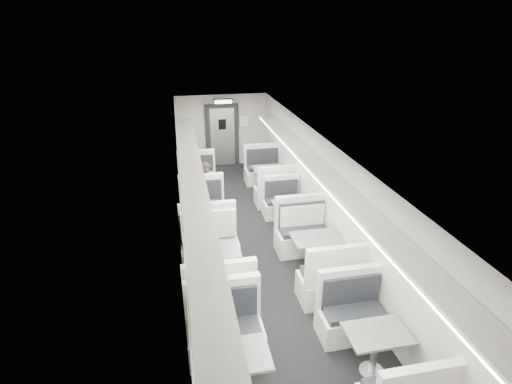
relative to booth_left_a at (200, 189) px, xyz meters
name	(u,v)px	position (x,y,z in m)	size (l,w,h in m)	color
room	(258,207)	(1.00, -3.08, 0.81)	(3.24, 12.24, 2.64)	black
booth_left_a	(200,189)	(0.00, 0.00, 0.00)	(1.08, 2.19, 1.17)	white
booth_left_b	(206,223)	(0.00, -2.02, 0.01)	(1.10, 2.22, 1.19)	white
booth_left_c	(214,268)	(0.00, -3.90, 0.03)	(1.16, 2.36, 1.26)	white
booth_left_d	(234,378)	(0.00, -6.38, 0.01)	(1.12, 2.27, 1.22)	white
booth_right_a	(269,180)	(2.00, 0.24, 0.00)	(1.09, 2.20, 1.18)	white
booth_right_b	(290,216)	(2.00, -1.97, -0.04)	(0.96, 1.95, 1.04)	white
booth_right_c	(315,255)	(2.00, -3.81, 0.02)	(1.13, 2.29, 1.22)	white
booth_right_d	(375,352)	(2.00, -6.32, -0.01)	(1.04, 2.11, 1.13)	white
passenger	(207,189)	(0.15, -0.82, 0.31)	(0.51, 0.34, 1.41)	black
window_a	(178,153)	(-0.49, 0.32, 0.96)	(0.02, 1.18, 0.84)	black
window_b	(181,183)	(-0.49, -1.88, 0.96)	(0.02, 1.18, 0.84)	black
window_c	(184,231)	(-0.49, -4.08, 0.96)	(0.02, 1.18, 0.84)	black
window_d	(191,320)	(-0.49, -6.28, 0.96)	(0.02, 1.18, 0.84)	black
luggage_rack_left	(194,184)	(-0.24, -3.38, 1.52)	(0.46, 10.40, 0.09)	white
luggage_rack_right	(325,174)	(2.24, -3.38, 1.52)	(0.46, 10.40, 0.09)	white
vestibule_door	(222,136)	(1.00, 2.86, 0.65)	(1.10, 0.13, 2.10)	black
exit_sign	(223,101)	(1.00, 2.37, 1.89)	(0.62, 0.12, 0.16)	black
wall_notice	(244,121)	(1.75, 2.84, 1.11)	(0.32, 0.02, 0.40)	silver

